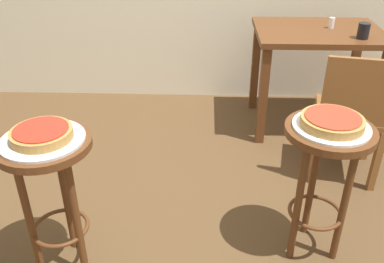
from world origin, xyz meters
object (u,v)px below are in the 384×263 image
at_px(stool_middle, 324,163).
at_px(pizza_middle, 332,121).
at_px(dining_table, 317,48).
at_px(wooden_chair, 352,112).
at_px(cup_near_edge, 364,31).
at_px(pizza_foreground, 41,134).
at_px(serving_plate_foreground, 43,140).
at_px(stool_foreground, 50,177).
at_px(serving_plate_middle, 331,127).
at_px(condiment_shaker, 332,23).

xyz_separation_m(stool_middle, pizza_middle, (-0.00, 0.00, 0.22)).
relative_size(dining_table, wooden_chair, 1.07).
bearing_deg(cup_near_edge, pizza_foreground, -142.63).
bearing_deg(serving_plate_foreground, stool_middle, 7.11).
height_order(serving_plate_foreground, cup_near_edge, cup_near_edge).
distance_m(stool_foreground, pizza_middle, 1.27).
height_order(serving_plate_foreground, pizza_foreground, pizza_foreground).
bearing_deg(serving_plate_middle, pizza_middle, 135.00).
distance_m(cup_near_edge, condiment_shaker, 0.28).
bearing_deg(dining_table, wooden_chair, -83.52).
distance_m(serving_plate_middle, condiment_shaker, 1.45).
bearing_deg(dining_table, pizza_middle, -100.44).
relative_size(serving_plate_foreground, wooden_chair, 0.42).
xyz_separation_m(serving_plate_foreground, cup_near_edge, (1.73, 1.32, 0.09)).
bearing_deg(wooden_chair, stool_middle, -116.56).
bearing_deg(serving_plate_foreground, serving_plate_middle, 7.11).
height_order(pizza_middle, condiment_shaker, condiment_shaker).
bearing_deg(dining_table, stool_middle, -100.44).
height_order(pizza_foreground, stool_middle, pizza_foreground).
xyz_separation_m(stool_foreground, dining_table, (1.49, 1.53, 0.10)).
height_order(stool_foreground, stool_middle, same).
bearing_deg(dining_table, serving_plate_middle, -100.44).
relative_size(dining_table, condiment_shaker, 11.78).
bearing_deg(pizza_middle, wooden_chair, 63.44).
relative_size(serving_plate_foreground, pizza_foreground, 1.38).
bearing_deg(condiment_shaker, pizza_foreground, -135.35).
height_order(stool_foreground, serving_plate_middle, serving_plate_middle).
height_order(pizza_foreground, dining_table, pizza_foreground).
bearing_deg(serving_plate_foreground, pizza_foreground, 180.00).
xyz_separation_m(pizza_foreground, cup_near_edge, (1.73, 1.32, 0.07)).
bearing_deg(stool_foreground, stool_middle, 7.11).
distance_m(serving_plate_middle, dining_table, 1.40).
xyz_separation_m(serving_plate_middle, wooden_chair, (0.33, 0.67, -0.26)).
bearing_deg(condiment_shaker, stool_middle, -103.63).
bearing_deg(serving_plate_middle, condiment_shaker, 76.37).
xyz_separation_m(serving_plate_foreground, pizza_middle, (1.24, 0.15, 0.03)).
bearing_deg(stool_foreground, wooden_chair, 27.54).
bearing_deg(wooden_chair, cup_near_edge, 72.51).
relative_size(cup_near_edge, condiment_shaker, 1.36).
height_order(stool_foreground, pizza_foreground, pizza_foreground).
xyz_separation_m(stool_foreground, wooden_chair, (1.57, 0.82, -0.07)).
height_order(cup_near_edge, wooden_chair, cup_near_edge).
distance_m(serving_plate_middle, cup_near_edge, 1.27).
height_order(serving_plate_middle, wooden_chair, wooden_chair).
relative_size(stool_foreground, serving_plate_foreground, 2.05).
bearing_deg(condiment_shaker, cup_near_edge, -58.07).
bearing_deg(stool_foreground, pizza_foreground, 180.00).
bearing_deg(cup_near_edge, dining_table, 139.49).
bearing_deg(pizza_foreground, stool_foreground, 0.00).
bearing_deg(pizza_foreground, stool_middle, 7.11).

